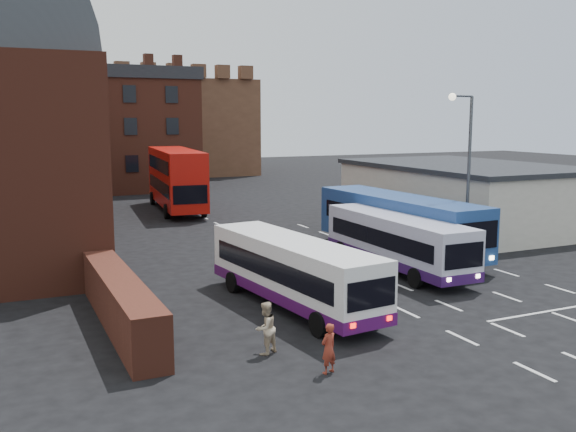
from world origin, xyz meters
name	(u,v)px	position (x,y,z in m)	size (l,w,h in m)	color
ground	(394,307)	(0.00, 0.00, 0.00)	(180.00, 180.00, 0.00)	black
forecourt_wall	(121,302)	(-10.20, 2.00, 0.90)	(1.20, 10.00, 1.80)	#602B1E
cream_building	(463,194)	(15.00, 14.00, 2.16)	(10.40, 16.40, 4.25)	beige
brick_terrace	(80,136)	(-6.00, 46.00, 5.50)	(22.00, 10.00, 11.00)	brown
castle_keep	(154,127)	(6.00, 66.00, 6.00)	(22.00, 22.00, 12.00)	brown
bus_white_outbound	(293,268)	(-3.63, 1.66, 1.56)	(3.29, 9.91, 2.65)	white
bus_white_inbound	(397,238)	(3.51, 5.06, 1.57)	(2.50, 9.79, 2.67)	silver
bus_blue	(399,220)	(5.57, 7.93, 1.89)	(3.40, 11.85, 3.20)	navy
bus_red_double	(176,179)	(-0.92, 29.07, 2.58)	(4.01, 12.34, 4.85)	#BC0F08
street_lamp	(465,160)	(8.31, 6.02, 5.16)	(1.73, 0.51, 8.56)	#464A4E
pedestrian_red	(329,348)	(-5.51, -4.74, 0.75)	(0.55, 0.36, 1.50)	maroon
pedestrian_beige	(265,328)	(-6.57, -2.55, 0.84)	(0.81, 0.63, 1.67)	#C5AF90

